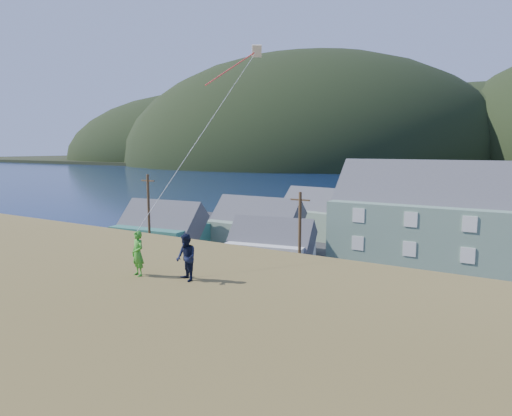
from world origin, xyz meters
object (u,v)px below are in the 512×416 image
(shed_white, at_px, (271,248))
(kite_flyer_green, at_px, (138,253))
(wharf, at_px, (375,219))
(shed_palegreen_near, at_px, (256,227))
(kite_flyer_navy, at_px, (186,258))
(shed_teal, at_px, (161,231))
(shed_palegreen_far, at_px, (323,215))

(shed_white, height_order, kite_flyer_green, kite_flyer_green)
(wharf, bearing_deg, shed_palegreen_near, -101.04)
(kite_flyer_green, distance_m, kite_flyer_navy, 1.84)
(shed_palegreen_near, bearing_deg, shed_teal, -139.24)
(shed_palegreen_near, height_order, shed_palegreen_far, shed_palegreen_far)
(shed_palegreen_far, xyz_separation_m, kite_flyer_navy, (13.11, -42.55, 5.04))
(kite_flyer_navy, bearing_deg, shed_palegreen_far, 133.82)
(shed_white, xyz_separation_m, shed_palegreen_far, (-2.44, 17.99, 0.56))
(wharf, bearing_deg, shed_teal, -111.11)
(shed_teal, height_order, kite_flyer_navy, kite_flyer_navy)
(wharf, relative_size, shed_teal, 2.69)
(shed_palegreen_near, height_order, shed_white, shed_palegreen_near)
(shed_white, distance_m, kite_flyer_navy, 27.36)
(shed_white, height_order, kite_flyer_navy, kite_flyer_navy)
(shed_teal, height_order, kite_flyer_green, kite_flyer_green)
(shed_teal, bearing_deg, kite_flyer_green, -53.75)
(wharf, xyz_separation_m, kite_flyer_green, (9.26, -58.39, 7.53))
(shed_white, distance_m, kite_flyer_green, 27.07)
(kite_flyer_navy, bearing_deg, wharf, 127.48)
(shed_palegreen_near, height_order, kite_flyer_navy, kite_flyer_navy)
(kite_flyer_green, bearing_deg, shed_palegreen_far, 119.56)
(kite_flyer_green, bearing_deg, shed_teal, 146.81)
(wharf, distance_m, kite_flyer_green, 59.59)
(wharf, height_order, shed_palegreen_near, shed_palegreen_near)
(shed_palegreen_far, height_order, kite_flyer_navy, kite_flyer_navy)
(shed_teal, xyz_separation_m, kite_flyer_navy, (24.06, -24.31, 5.31))
(shed_palegreen_near, distance_m, shed_white, 8.62)
(wharf, bearing_deg, shed_palegreen_far, -97.59)
(wharf, distance_m, shed_white, 33.49)
(shed_palegreen_far, relative_size, kite_flyer_navy, 7.86)
(shed_white, distance_m, shed_palegreen_far, 18.17)
(wharf, distance_m, shed_palegreen_far, 15.77)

